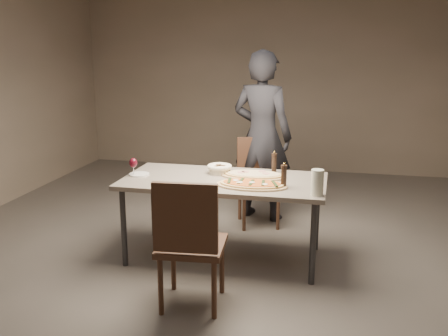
% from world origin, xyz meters
% --- Properties ---
extents(room, '(7.00, 7.00, 7.00)m').
position_xyz_m(room, '(0.00, 0.00, 1.40)').
color(room, '#58514C').
rests_on(room, ground).
extents(dining_table, '(1.80, 0.90, 0.75)m').
position_xyz_m(dining_table, '(0.00, 0.00, 0.69)').
color(dining_table, slate).
rests_on(dining_table, ground).
extents(zucchini_pizza, '(0.61, 0.34, 0.05)m').
position_xyz_m(zucchini_pizza, '(0.28, -0.18, 0.77)').
color(zucchini_pizza, tan).
rests_on(zucchini_pizza, dining_table).
extents(ham_pizza, '(0.60, 0.33, 0.04)m').
position_xyz_m(ham_pizza, '(0.24, 0.13, 0.77)').
color(ham_pizza, tan).
rests_on(ham_pizza, dining_table).
extents(bread_basket, '(0.23, 0.23, 0.08)m').
position_xyz_m(bread_basket, '(-0.08, 0.19, 0.80)').
color(bread_basket, beige).
rests_on(bread_basket, dining_table).
extents(oil_dish, '(0.13, 0.13, 0.02)m').
position_xyz_m(oil_dish, '(0.06, 0.13, 0.76)').
color(oil_dish, white).
rests_on(oil_dish, dining_table).
extents(pepper_mill_left, '(0.05, 0.05, 0.21)m').
position_xyz_m(pepper_mill_left, '(0.55, -0.16, 0.85)').
color(pepper_mill_left, black).
rests_on(pepper_mill_left, dining_table).
extents(pepper_mill_right, '(0.05, 0.05, 0.20)m').
position_xyz_m(pepper_mill_right, '(0.41, 0.33, 0.84)').
color(pepper_mill_right, black).
rests_on(pepper_mill_right, dining_table).
extents(carafe, '(0.10, 0.10, 0.21)m').
position_xyz_m(carafe, '(0.83, -0.33, 0.85)').
color(carafe, silver).
rests_on(carafe, dining_table).
extents(wine_glass, '(0.07, 0.07, 0.17)m').
position_xyz_m(wine_glass, '(-0.83, -0.07, 0.87)').
color(wine_glass, silver).
rests_on(wine_glass, dining_table).
extents(side_plate, '(0.19, 0.19, 0.01)m').
position_xyz_m(side_plate, '(-0.79, -0.03, 0.76)').
color(side_plate, white).
rests_on(side_plate, dining_table).
extents(chair_near, '(0.52, 0.52, 1.01)m').
position_xyz_m(chair_near, '(-0.04, -0.98, 0.57)').
color(chair_near, '#42291C').
rests_on(chair_near, ground).
extents(chair_far, '(0.56, 0.56, 0.93)m').
position_xyz_m(chair_far, '(0.15, 1.01, 0.52)').
color(chair_far, '#42291C').
rests_on(chair_far, ground).
extents(diner, '(0.78, 0.61, 1.87)m').
position_xyz_m(diner, '(0.16, 1.19, 0.94)').
color(diner, black).
rests_on(diner, ground).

